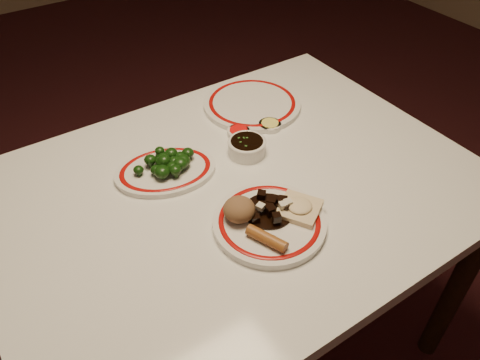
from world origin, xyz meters
name	(u,v)px	position (x,y,z in m)	size (l,w,h in m)	color
ground	(238,340)	(0.00, 0.00, 0.00)	(7.00, 7.00, 0.00)	black
dining_table	(237,210)	(0.00, 0.00, 0.66)	(1.20, 0.90, 0.75)	white
main_plate	(269,222)	(-0.02, -0.16, 0.76)	(0.26, 0.26, 0.02)	white
rice_mound	(239,209)	(-0.07, -0.11, 0.79)	(0.07, 0.07, 0.05)	brown
spring_roll	(267,238)	(-0.06, -0.21, 0.78)	(0.03, 0.03, 0.09)	#995A25
fried_wonton	(299,208)	(0.06, -0.17, 0.78)	(0.12, 0.12, 0.03)	beige
stirfry_heap	(270,208)	(0.00, -0.14, 0.78)	(0.12, 0.12, 0.03)	black
broccoli_plate	(166,171)	(-0.13, 0.14, 0.76)	(0.30, 0.28, 0.02)	white
broccoli_pile	(168,162)	(-0.12, 0.13, 0.79)	(0.16, 0.10, 0.05)	#23471C
soy_bowl	(247,147)	(0.09, 0.09, 0.77)	(0.10, 0.10, 0.04)	white
sweet_sour_dish	(238,132)	(0.12, 0.17, 0.76)	(0.06, 0.06, 0.02)	white
mustard_dish	(270,125)	(0.21, 0.15, 0.76)	(0.06, 0.06, 0.02)	white
far_plate	(252,104)	(0.23, 0.27, 0.76)	(0.31, 0.31, 0.02)	white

